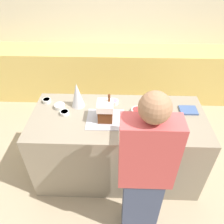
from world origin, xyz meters
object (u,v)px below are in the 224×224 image
object	(u,v)px
gingerbread_house	(105,111)
candy_bowl_center_rear	(47,101)
candy_bowl_front_corner	(114,102)
decorative_tree	(77,95)
baking_tray	(105,119)
candy_bowl_behind_tray	(156,116)
candy_bowl_far_right	(60,106)
cookbook	(188,110)
candy_bowl_near_tray_right	(65,113)
person	(145,174)
candy_bowl_near_tray_left	(137,111)

from	to	relation	value
gingerbread_house	candy_bowl_center_rear	bearing A→B (deg)	157.38
candy_bowl_front_corner	candy_bowl_center_rear	bearing A→B (deg)	179.81
gingerbread_house	decorative_tree	distance (m)	0.40
baking_tray	candy_bowl_center_rear	size ratio (longest dim) A/B	4.27
decorative_tree	candy_bowl_behind_tray	distance (m)	0.88
decorative_tree	candy_bowl_front_corner	world-z (taller)	decorative_tree
candy_bowl_far_right	cookbook	world-z (taller)	candy_bowl_far_right
cookbook	baking_tray	bearing A→B (deg)	-168.85
candy_bowl_near_tray_right	candy_bowl_front_corner	bearing A→B (deg)	21.51
baking_tray	candy_bowl_behind_tray	size ratio (longest dim) A/B	3.37
candy_bowl_far_right	person	size ratio (longest dim) A/B	0.07
cookbook	decorative_tree	bearing A→B (deg)	177.32
candy_bowl_behind_tray	cookbook	bearing A→B (deg)	19.89
person	candy_bowl_center_rear	bearing A→B (deg)	138.79
decorative_tree	candy_bowl_behind_tray	size ratio (longest dim) A/B	2.48
baking_tray	candy_bowl_near_tray_left	world-z (taller)	candy_bowl_near_tray_left
candy_bowl_center_rear	candy_bowl_behind_tray	bearing A→B (deg)	-11.43
decorative_tree	candy_bowl_front_corner	distance (m)	0.43
candy_bowl_center_rear	candy_bowl_near_tray_right	bearing A→B (deg)	-40.17
candy_bowl_near_tray_right	person	bearing A→B (deg)	-41.53
candy_bowl_behind_tray	candy_bowl_near_tray_left	xyz separation A→B (m)	(-0.19, 0.09, -0.00)
candy_bowl_behind_tray	cookbook	xyz separation A→B (m)	(0.37, 0.14, -0.01)
baking_tray	candy_bowl_near_tray_left	size ratio (longest dim) A/B	2.94
candy_bowl_far_right	candy_bowl_behind_tray	bearing A→B (deg)	-7.92
candy_bowl_far_right	candy_bowl_front_corner	xyz separation A→B (m)	(0.61, 0.10, 0.00)
decorative_tree	candy_bowl_center_rear	xyz separation A→B (m)	(-0.38, 0.05, -0.12)
candy_bowl_far_right	candy_bowl_behind_tray	xyz separation A→B (m)	(1.05, -0.15, -0.00)
candy_bowl_near_tray_left	person	world-z (taller)	person
baking_tray	person	distance (m)	0.73
baking_tray	cookbook	distance (m)	0.92
candy_bowl_center_rear	candy_bowl_front_corner	world-z (taller)	candy_bowl_front_corner
candy_bowl_far_right	candy_bowl_behind_tray	size ratio (longest dim) A/B	1.00
baking_tray	candy_bowl_center_rear	bearing A→B (deg)	157.36
candy_bowl_near_tray_left	gingerbread_house	bearing A→B (deg)	-158.53
baking_tray	candy_bowl_front_corner	size ratio (longest dim) A/B	4.12
decorative_tree	candy_bowl_center_rear	bearing A→B (deg)	171.69
candy_bowl_far_right	person	distance (m)	1.21
gingerbread_house	candy_bowl_front_corner	xyz separation A→B (m)	(0.08, 0.29, -0.09)
candy_bowl_front_corner	candy_bowl_near_tray_left	bearing A→B (deg)	-31.03
gingerbread_house	cookbook	bearing A→B (deg)	11.14
candy_bowl_near_tray_right	candy_bowl_far_right	xyz separation A→B (m)	(-0.08, 0.11, 0.00)
candy_bowl_far_right	candy_bowl_near_tray_left	size ratio (longest dim) A/B	0.87
baking_tray	decorative_tree	world-z (taller)	decorative_tree
candy_bowl_front_corner	person	bearing A→B (deg)	-73.37
baking_tray	candy_bowl_behind_tray	bearing A→B (deg)	4.61
person	candy_bowl_front_corner	bearing A→B (deg)	106.63
candy_bowl_near_tray_right	candy_bowl_front_corner	distance (m)	0.57
candy_bowl_far_right	candy_bowl_near_tray_left	bearing A→B (deg)	-3.64
decorative_tree	person	bearing A→B (deg)	-51.98
candy_bowl_front_corner	candy_bowl_behind_tray	bearing A→B (deg)	-28.92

